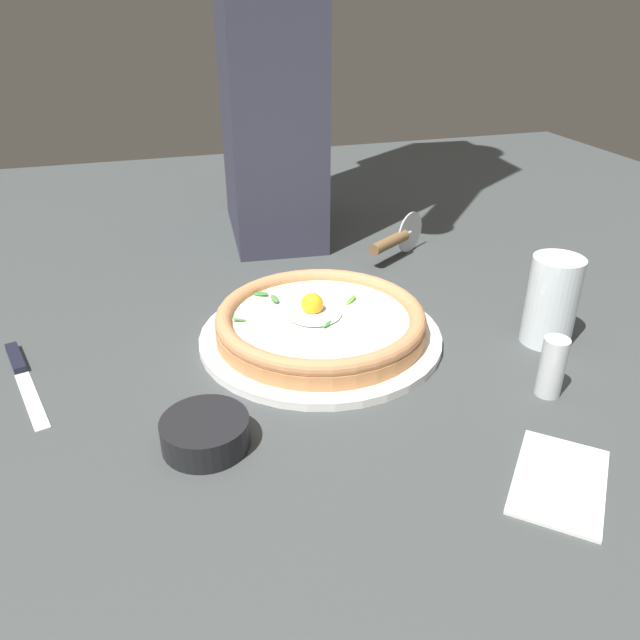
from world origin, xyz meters
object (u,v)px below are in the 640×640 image
Objects in this scene: pizza_cutter at (396,239)px; pepper_shaker at (552,367)px; pizza at (320,320)px; side_bowl at (205,433)px; table_knife at (21,371)px; drinking_glass at (550,307)px; folded_napkin at (560,480)px.

pizza_cutter is 1.78× the size of pepper_shaker.
side_bowl is at bearing -135.10° from pizza.
pizza is 1.40× the size of table_knife.
table_knife is (-0.64, -0.22, -0.04)m from pizza_cutter.
pepper_shaker reaches higher than side_bowl.
side_bowl is 0.52m from drinking_glass.
pizza_cutter is 0.36m from drinking_glass.
drinking_glass is at bearing 56.71° from pepper_shaker.
drinking_glass reaches higher than side_bowl.
table_knife is 0.74m from drinking_glass.
table_knife is at bearing 134.69° from side_bowl.
folded_napkin is (-0.16, -0.26, -0.05)m from drinking_glass.
pizza is 3.04× the size of side_bowl.
side_bowl is at bearing -45.31° from table_knife.
table_knife is at bearing 175.96° from pizza.
drinking_glass is at bearing 58.21° from folded_napkin.
folded_napkin is at bearing -26.02° from side_bowl.
side_bowl is 0.71× the size of folded_napkin.
folded_napkin is at bearing -67.06° from pizza.
pepper_shaker is at bearing 59.47° from folded_napkin.
folded_napkin is (0.57, -0.39, 0.00)m from table_knife.
pizza is 0.27m from side_bowl.
pizza_cutter is at bearing 91.37° from pepper_shaker.
folded_napkin is 1.75× the size of pepper_shaker.
table_knife is 0.69m from folded_napkin.
drinking_glass is at bearing -10.16° from table_knife.
pizza_cutter is 0.47m from pepper_shaker.
table_knife is 2.71× the size of pepper_shaker.
pizza is 3.80× the size of pepper_shaker.
pepper_shaker is at bearing -123.29° from drinking_glass.
pizza_cutter is at bearing 48.06° from pizza.
side_bowl is 0.39m from folded_napkin.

